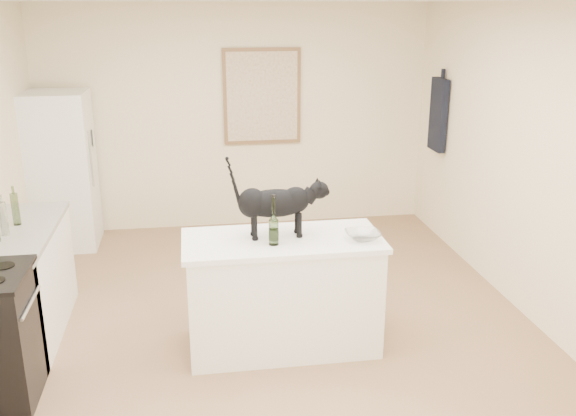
# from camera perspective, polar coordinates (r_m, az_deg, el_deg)

# --- Properties ---
(floor) EXTENTS (5.50, 5.50, 0.00)m
(floor) POSITION_cam_1_polar(r_m,az_deg,el_deg) (5.28, -1.90, -11.21)
(floor) COLOR #92694D
(floor) RESTS_ON ground
(ceiling) EXTENTS (5.50, 5.50, 0.00)m
(ceiling) POSITION_cam_1_polar(r_m,az_deg,el_deg) (4.61, -2.25, 18.27)
(ceiling) COLOR white
(ceiling) RESTS_ON ground
(wall_back) EXTENTS (4.50, 0.00, 4.50)m
(wall_back) POSITION_cam_1_polar(r_m,az_deg,el_deg) (7.46, -4.67, 8.08)
(wall_back) COLOR beige
(wall_back) RESTS_ON ground
(wall_front) EXTENTS (4.50, 0.00, 4.50)m
(wall_front) POSITION_cam_1_polar(r_m,az_deg,el_deg) (2.30, 6.70, -15.91)
(wall_front) COLOR beige
(wall_front) RESTS_ON ground
(wall_right) EXTENTS (0.00, 5.50, 5.50)m
(wall_right) POSITION_cam_1_polar(r_m,az_deg,el_deg) (5.52, 21.86, 3.31)
(wall_right) COLOR beige
(wall_right) RESTS_ON ground
(island_base) EXTENTS (1.44, 0.67, 0.86)m
(island_base) POSITION_cam_1_polar(r_m,az_deg,el_deg) (4.92, -0.49, -7.87)
(island_base) COLOR white
(island_base) RESTS_ON floor
(island_top) EXTENTS (1.50, 0.70, 0.04)m
(island_top) POSITION_cam_1_polar(r_m,az_deg,el_deg) (4.74, -0.50, -2.97)
(island_top) COLOR white
(island_top) RESTS_ON island_base
(left_cabinets) EXTENTS (0.60, 1.40, 0.86)m
(left_cabinets) POSITION_cam_1_polar(r_m,az_deg,el_deg) (5.51, -23.06, -6.46)
(left_cabinets) COLOR white
(left_cabinets) RESTS_ON floor
(left_countertop) EXTENTS (0.62, 1.44, 0.04)m
(left_countertop) POSITION_cam_1_polar(r_m,az_deg,el_deg) (5.35, -23.64, -2.06)
(left_countertop) COLOR gray
(left_countertop) RESTS_ON left_cabinets
(fridge) EXTENTS (0.68, 0.68, 1.70)m
(fridge) POSITION_cam_1_polar(r_m,az_deg,el_deg) (7.28, -19.83, 3.19)
(fridge) COLOR white
(fridge) RESTS_ON floor
(artwork_frame) EXTENTS (0.90, 0.03, 1.10)m
(artwork_frame) POSITION_cam_1_polar(r_m,az_deg,el_deg) (7.42, -2.35, 10.03)
(artwork_frame) COLOR brown
(artwork_frame) RESTS_ON wall_back
(artwork_canvas) EXTENTS (0.82, 0.00, 1.02)m
(artwork_canvas) POSITION_cam_1_polar(r_m,az_deg,el_deg) (7.40, -2.34, 10.01)
(artwork_canvas) COLOR beige
(artwork_canvas) RESTS_ON wall_back
(hanging_garment) EXTENTS (0.08, 0.34, 0.80)m
(hanging_garment) POSITION_cam_1_polar(r_m,az_deg,el_deg) (7.27, 13.43, 8.20)
(hanging_garment) COLOR black
(hanging_garment) RESTS_ON wall_right
(black_cat) EXTENTS (0.68, 0.22, 0.47)m
(black_cat) POSITION_cam_1_polar(r_m,az_deg,el_deg) (4.69, -1.21, 0.11)
(black_cat) COLOR black
(black_cat) RESTS_ON island_top
(wine_bottle) EXTENTS (0.09, 0.09, 0.33)m
(wine_bottle) POSITION_cam_1_polar(r_m,az_deg,el_deg) (4.56, -1.31, -1.37)
(wine_bottle) COLOR #385D25
(wine_bottle) RESTS_ON island_top
(glass_bowl) EXTENTS (0.28, 0.28, 0.06)m
(glass_bowl) POSITION_cam_1_polar(r_m,az_deg,el_deg) (4.73, 6.78, -2.47)
(glass_bowl) COLOR white
(glass_bowl) RESTS_ON island_top
(fridge_paper) EXTENTS (0.05, 0.14, 0.19)m
(fridge_paper) POSITION_cam_1_polar(r_m,az_deg,el_deg) (7.26, -17.26, 6.08)
(fridge_paper) COLOR silver
(fridge_paper) RESTS_ON fridge
(counter_bottle_cluster) EXTENTS (0.12, 0.43, 0.26)m
(counter_bottle_cluster) POSITION_cam_1_polar(r_m,az_deg,el_deg) (5.25, -24.22, -0.80)
(counter_bottle_cluster) COLOR gray
(counter_bottle_cluster) RESTS_ON left_countertop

